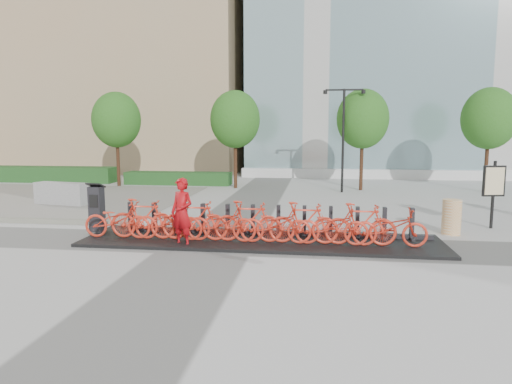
# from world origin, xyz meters

# --- Properties ---
(ground) EXTENTS (120.00, 120.00, 0.00)m
(ground) POSITION_xyz_m (0.00, 0.00, 0.00)
(ground) COLOR #BCBCBC
(glass_building) EXTENTS (32.00, 16.00, 24.00)m
(glass_building) POSITION_xyz_m (14.00, 26.00, 12.00)
(glass_building) COLOR slate
(glass_building) RESTS_ON ground
(gravel_patch) EXTENTS (14.00, 14.00, 0.00)m
(gravel_patch) POSITION_xyz_m (-10.00, 7.00, 0.01)
(gravel_patch) COLOR gray
(gravel_patch) RESTS_ON ground
(hedge_a) EXTENTS (10.00, 1.40, 0.90)m
(hedge_a) POSITION_xyz_m (-14.00, 13.50, 0.45)
(hedge_a) COLOR #1D4D21
(hedge_a) RESTS_ON ground
(hedge_b) EXTENTS (6.00, 1.20, 0.70)m
(hedge_b) POSITION_xyz_m (-5.00, 13.20, 0.35)
(hedge_b) COLOR #1D4D21
(hedge_b) RESTS_ON ground
(tree_0) EXTENTS (2.60, 2.60, 5.10)m
(tree_0) POSITION_xyz_m (-8.00, 12.00, 3.59)
(tree_0) COLOR #57311D
(tree_0) RESTS_ON ground
(tree_1) EXTENTS (2.60, 2.60, 5.10)m
(tree_1) POSITION_xyz_m (-1.50, 12.00, 3.59)
(tree_1) COLOR #57311D
(tree_1) RESTS_ON ground
(tree_2) EXTENTS (2.60, 2.60, 5.10)m
(tree_2) POSITION_xyz_m (5.00, 12.00, 3.59)
(tree_2) COLOR #57311D
(tree_2) RESTS_ON ground
(tree_3) EXTENTS (2.60, 2.60, 5.10)m
(tree_3) POSITION_xyz_m (11.00, 12.00, 3.59)
(tree_3) COLOR #57311D
(tree_3) RESTS_ON ground
(streetlamp) EXTENTS (2.00, 0.20, 5.00)m
(streetlamp) POSITION_xyz_m (4.00, 11.00, 3.13)
(streetlamp) COLOR black
(streetlamp) RESTS_ON ground
(dock_pad) EXTENTS (9.60, 2.40, 0.08)m
(dock_pad) POSITION_xyz_m (1.30, 0.30, 0.04)
(dock_pad) COLOR black
(dock_pad) RESTS_ON ground
(dock_rail_posts) EXTENTS (8.02, 0.50, 0.85)m
(dock_rail_posts) POSITION_xyz_m (1.36, 0.77, 0.51)
(dock_rail_posts) COLOR #242328
(dock_rail_posts) RESTS_ON dock_pad
(bike_0) EXTENTS (1.87, 0.65, 0.98)m
(bike_0) POSITION_xyz_m (-2.60, -0.05, 0.57)
(bike_0) COLOR red
(bike_0) RESTS_ON dock_pad
(bike_1) EXTENTS (1.81, 0.51, 1.09)m
(bike_1) POSITION_xyz_m (-1.88, -0.05, 0.62)
(bike_1) COLOR red
(bike_1) RESTS_ON dock_pad
(bike_2) EXTENTS (1.87, 0.65, 0.98)m
(bike_2) POSITION_xyz_m (-1.16, -0.05, 0.57)
(bike_2) COLOR red
(bike_2) RESTS_ON dock_pad
(bike_3) EXTENTS (1.81, 0.51, 1.09)m
(bike_3) POSITION_xyz_m (-0.44, -0.05, 0.62)
(bike_3) COLOR red
(bike_3) RESTS_ON dock_pad
(bike_4) EXTENTS (1.87, 0.65, 0.98)m
(bike_4) POSITION_xyz_m (0.28, -0.05, 0.57)
(bike_4) COLOR red
(bike_4) RESTS_ON dock_pad
(bike_5) EXTENTS (1.81, 0.51, 1.09)m
(bike_5) POSITION_xyz_m (1.00, -0.05, 0.62)
(bike_5) COLOR red
(bike_5) RESTS_ON dock_pad
(bike_6) EXTENTS (1.87, 0.65, 0.98)m
(bike_6) POSITION_xyz_m (1.72, -0.05, 0.57)
(bike_6) COLOR red
(bike_6) RESTS_ON dock_pad
(bike_7) EXTENTS (1.81, 0.51, 1.09)m
(bike_7) POSITION_xyz_m (2.44, -0.05, 0.62)
(bike_7) COLOR red
(bike_7) RESTS_ON dock_pad
(bike_8) EXTENTS (1.87, 0.65, 0.98)m
(bike_8) POSITION_xyz_m (3.16, -0.05, 0.57)
(bike_8) COLOR red
(bike_8) RESTS_ON dock_pad
(bike_9) EXTENTS (1.81, 0.51, 1.09)m
(bike_9) POSITION_xyz_m (3.88, -0.05, 0.62)
(bike_9) COLOR red
(bike_9) RESTS_ON dock_pad
(bike_10) EXTENTS (1.87, 0.65, 0.98)m
(bike_10) POSITION_xyz_m (4.60, -0.05, 0.57)
(bike_10) COLOR red
(bike_10) RESTS_ON dock_pad
(kiosk) EXTENTS (0.46, 0.40, 1.43)m
(kiosk) POSITION_xyz_m (-3.53, 0.62, 0.77)
(kiosk) COLOR #242328
(kiosk) RESTS_ON dock_pad
(worker_red) EXTENTS (0.77, 0.65, 1.78)m
(worker_red) POSITION_xyz_m (-0.67, -0.44, 0.89)
(worker_red) COLOR #B40D13
(worker_red) RESTS_ON ground
(construction_barrel) EXTENTS (0.58, 0.58, 1.02)m
(construction_barrel) POSITION_xyz_m (6.64, 1.95, 0.51)
(construction_barrel) COLOR orange
(construction_barrel) RESTS_ON ground
(jersey_barrier) EXTENTS (2.38, 1.04, 0.89)m
(jersey_barrier) POSITION_xyz_m (-7.60, 5.66, 0.44)
(jersey_barrier) COLOR #AAAAAA
(jersey_barrier) RESTS_ON ground
(map_sign) EXTENTS (0.69, 0.24, 2.08)m
(map_sign) POSITION_xyz_m (8.12, 3.00, 1.38)
(map_sign) COLOR black
(map_sign) RESTS_ON ground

